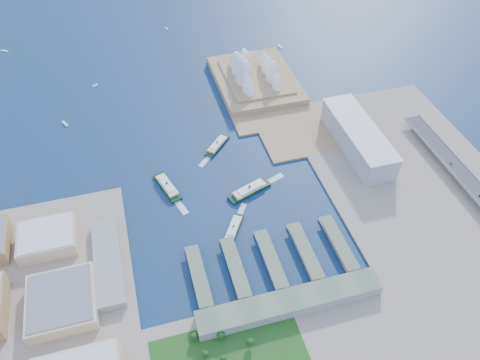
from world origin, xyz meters
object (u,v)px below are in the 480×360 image
object	(u,v)px
car_b	(480,196)
ferry_c	(234,228)
opera_house	(256,67)
car_c	(451,163)
ferry_a	(167,185)
ferry_b	(217,144)
ferry_d	(249,189)
toaster_building	(358,138)

from	to	relation	value
car_b	ferry_c	bearing A→B (deg)	-8.01
opera_house	car_c	bearing A→B (deg)	-55.55
ferry_a	ferry_b	xyz separation A→B (m)	(84.00, 63.80, -0.59)
ferry_d	opera_house	bearing A→B (deg)	-38.81
ferry_d	ferry_a	bearing A→B (deg)	50.65
ferry_d	car_c	size ratio (longest dim) A/B	12.62
opera_house	ferry_b	distance (m)	176.10
car_b	toaster_building	bearing A→B (deg)	-54.50
ferry_a	ferry_d	world-z (taller)	ferry_d
ferry_a	ferry_c	xyz separation A→B (m)	(65.89, -92.76, -0.79)
opera_house	car_c	world-z (taller)	opera_house
ferry_d	car_c	world-z (taller)	car_c
ferry_b	car_b	xyz separation A→B (m)	(292.51, -200.26, 10.56)
ferry_b	opera_house	bearing A→B (deg)	97.78
opera_house	ferry_a	xyz separation A→B (m)	(-185.51, -205.11, -26.51)
ferry_a	car_b	world-z (taller)	car_b
ferry_c	car_c	bearing A→B (deg)	-144.02
ferry_a	car_c	world-z (taller)	car_c
car_b	car_c	bearing A→B (deg)	-90.00
opera_house	toaster_building	bearing A→B (deg)	-65.77
car_b	car_c	world-z (taller)	car_c
toaster_building	car_c	size ratio (longest dim) A/B	32.09
ferry_c	opera_house	bearing A→B (deg)	-79.48
car_c	car_b	bearing A→B (deg)	90.00
ferry_c	ferry_d	xyz separation A→B (m)	(36.93, 56.45, 1.07)
toaster_building	car_b	xyz separation A→B (m)	(101.00, -141.58, -5.04)
toaster_building	ferry_c	bearing A→B (deg)	-154.97
toaster_building	ferry_c	xyz separation A→B (m)	(-209.61, -97.87, -15.81)
ferry_b	ferry_d	world-z (taller)	ferry_d
opera_house	car_b	xyz separation A→B (m)	(191.00, -341.58, -16.54)
ferry_a	ferry_b	distance (m)	105.48
ferry_b	car_c	distance (m)	323.22
car_b	ferry_d	bearing A→B (deg)	-20.10
car_c	toaster_building	bearing A→B (deg)	-37.83
opera_house	ferry_d	size ratio (longest dim) A/B	2.95
ferry_c	car_b	bearing A→B (deg)	-155.61
ferry_b	car_c	world-z (taller)	car_c
toaster_building	car_b	bearing A→B (deg)	-54.50
ferry_b	car_c	xyz separation A→B (m)	(292.51, -137.11, 10.66)
opera_house	ferry_a	size ratio (longest dim) A/B	3.10
opera_house	toaster_building	distance (m)	219.62
toaster_building	ferry_d	bearing A→B (deg)	-166.51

